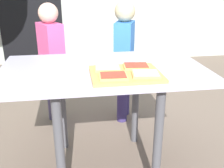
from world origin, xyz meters
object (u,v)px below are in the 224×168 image
at_px(cutting_board, 126,74).
at_px(pizza_slice_near_left, 113,76).
at_px(pizza_slice_near_right, 146,74).
at_px(plate_white_right, 147,60).
at_px(pizza_slice_far_right, 136,66).
at_px(child_left, 52,59).
at_px(plate_white_left, 64,61).
at_px(pizza_slice_far_left, 107,68).
at_px(dining_table, 104,85).
at_px(child_right, 124,54).

distance_m(cutting_board, pizza_slice_near_left, 0.11).
distance_m(pizza_slice_near_right, plate_white_right, 0.34).
bearing_deg(pizza_slice_far_right, child_left, 125.11).
xyz_separation_m(plate_white_right, plate_white_left, (-0.53, 0.05, 0.00)).
xyz_separation_m(pizza_slice_near_right, child_left, (-0.55, 0.90, -0.15)).
distance_m(plate_white_right, plate_white_left, 0.53).
height_order(cutting_board, pizza_slice_far_left, pizza_slice_far_left).
bearing_deg(plate_white_left, pizza_slice_near_left, -55.90).
relative_size(dining_table, plate_white_right, 6.20).
distance_m(pizza_slice_near_right, pizza_slice_near_left, 0.18).
distance_m(dining_table, pizza_slice_far_right, 0.24).
relative_size(plate_white_right, plate_white_left, 1.00).
bearing_deg(pizza_slice_near_left, cutting_board, 41.40).
bearing_deg(plate_white_left, pizza_slice_near_right, -40.85).
relative_size(dining_table, plate_white_left, 6.20).
xyz_separation_m(plate_white_right, child_right, (-0.04, 0.57, -0.11)).
height_order(cutting_board, plate_white_left, cutting_board).
xyz_separation_m(dining_table, pizza_slice_far_left, (0.01, -0.08, 0.13)).
xyz_separation_m(pizza_slice_far_right, child_right, (0.08, 0.75, -0.13)).
height_order(plate_white_left, child_right, child_right).
xyz_separation_m(dining_table, pizza_slice_near_left, (0.02, -0.22, 0.13)).
height_order(dining_table, pizza_slice_far_right, pizza_slice_far_right).
distance_m(pizza_slice_near_right, child_right, 0.91).
bearing_deg(plate_white_right, dining_table, -160.56).
relative_size(dining_table, child_left, 1.17).
bearing_deg(plate_white_right, child_right, 93.64).
height_order(pizza_slice_near_left, plate_white_right, pizza_slice_near_left).
bearing_deg(cutting_board, plate_white_left, 137.39).
bearing_deg(child_left, child_right, -0.36).
distance_m(plate_white_right, child_right, 0.59).
bearing_deg(plate_white_right, cutting_board, -126.82).
xyz_separation_m(pizza_slice_far_left, plate_white_left, (-0.25, 0.24, -0.02)).
bearing_deg(pizza_slice_near_right, pizza_slice_near_left, -178.00).
xyz_separation_m(pizza_slice_far_left, pizza_slice_near_left, (0.01, -0.14, 0.00)).
relative_size(cutting_board, child_left, 0.37).
bearing_deg(dining_table, plate_white_right, 19.44).
distance_m(cutting_board, child_right, 0.85).
height_order(plate_white_right, child_right, child_right).
height_order(pizza_slice_far_left, child_right, child_right).
height_order(pizza_slice_far_right, plate_white_right, pizza_slice_far_right).
height_order(pizza_slice_near_left, pizza_slice_far_right, same).
distance_m(cutting_board, pizza_slice_far_left, 0.12).
height_order(dining_table, plate_white_right, plate_white_right).
bearing_deg(child_left, cutting_board, -61.50).
height_order(pizza_slice_far_left, child_left, child_left).
distance_m(dining_table, pizza_slice_near_right, 0.32).
relative_size(pizza_slice_near_left, plate_white_left, 0.77).
height_order(plate_white_right, child_left, child_left).
bearing_deg(pizza_slice_far_left, pizza_slice_near_left, -85.52).
bearing_deg(pizza_slice_near_left, plate_white_left, 124.10).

